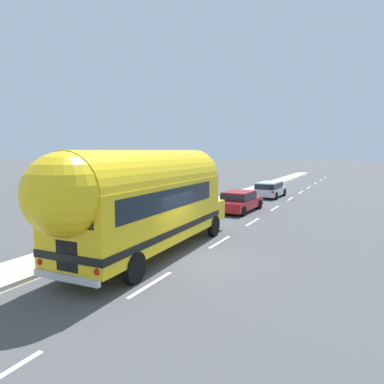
# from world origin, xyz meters

# --- Properties ---
(ground_plane) EXTENTS (300.00, 300.00, 0.00)m
(ground_plane) POSITION_xyz_m (0.00, 0.00, 0.00)
(ground_plane) COLOR #4C4C4F
(lane_markings) EXTENTS (3.68, 80.00, 0.01)m
(lane_markings) POSITION_xyz_m (-2.50, 13.25, 0.00)
(lane_markings) COLOR silver
(lane_markings) RESTS_ON ground
(sidewalk_slab) EXTENTS (2.12, 90.00, 0.15)m
(sidewalk_slab) POSITION_xyz_m (-4.62, 10.00, 0.07)
(sidewalk_slab) COLOR #ADA89E
(sidewalk_slab) RESTS_ON ground
(painted_bus) EXTENTS (2.82, 11.35, 4.12)m
(painted_bus) POSITION_xyz_m (-1.75, -0.46, 2.30)
(painted_bus) COLOR yellow
(painted_bus) RESTS_ON ground
(car_lead) EXTENTS (2.12, 4.81, 1.37)m
(car_lead) POSITION_xyz_m (-1.89, 11.22, 0.75)
(car_lead) COLOR #A5191E
(car_lead) RESTS_ON ground
(car_second) EXTENTS (2.04, 4.32, 1.37)m
(car_second) POSITION_xyz_m (-1.82, 19.27, 0.79)
(car_second) COLOR silver
(car_second) RESTS_ON ground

